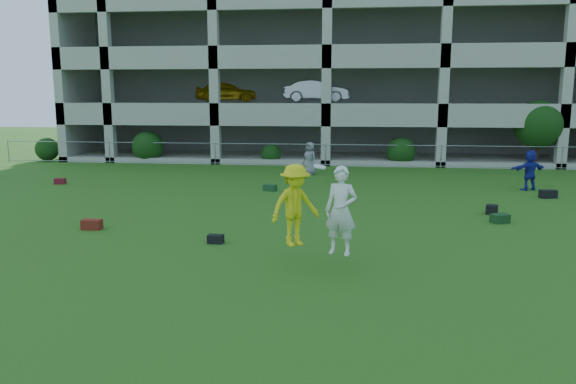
# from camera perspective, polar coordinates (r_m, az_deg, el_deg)

# --- Properties ---
(ground) EXTENTS (100.00, 100.00, 0.00)m
(ground) POSITION_cam_1_polar(r_m,az_deg,el_deg) (11.46, -0.92, -9.54)
(ground) COLOR #235114
(ground) RESTS_ON ground
(bystander_c) EXTENTS (0.89, 0.86, 1.54)m
(bystander_c) POSITION_cam_1_polar(r_m,az_deg,el_deg) (26.73, 2.24, 3.43)
(bystander_c) COLOR gray
(bystander_c) RESTS_ON ground
(bystander_d) EXTENTS (1.56, 0.98, 1.61)m
(bystander_d) POSITION_cam_1_polar(r_m,az_deg,el_deg) (24.39, 23.36, 2.05)
(bystander_d) COLOR #202395
(bystander_d) RESTS_ON ground
(bag_red_a) EXTENTS (0.56, 0.32, 0.28)m
(bag_red_a) POSITION_cam_1_polar(r_m,az_deg,el_deg) (16.98, -19.31, -3.13)
(bag_red_a) COLOR #541D0E
(bag_red_a) RESTS_ON ground
(bag_black_b) EXTENTS (0.41, 0.27, 0.22)m
(bag_black_b) POSITION_cam_1_polar(r_m,az_deg,el_deg) (14.70, -7.36, -4.75)
(bag_black_b) COLOR black
(bag_black_b) RESTS_ON ground
(bag_green_c) EXTENTS (0.60, 0.52, 0.26)m
(bag_green_c) POSITION_cam_1_polar(r_m,az_deg,el_deg) (18.00, 20.73, -2.53)
(bag_green_c) COLOR #123217
(bag_green_c) RESTS_ON ground
(crate_d) EXTENTS (0.44, 0.44, 0.30)m
(crate_d) POSITION_cam_1_polar(r_m,az_deg,el_deg) (19.16, 20.00, -1.69)
(crate_d) COLOR black
(crate_d) RESTS_ON ground
(bag_black_e) EXTENTS (0.65, 0.41, 0.30)m
(bag_black_e) POSITION_cam_1_polar(r_m,az_deg,el_deg) (22.90, 24.91, -0.19)
(bag_black_e) COLOR black
(bag_black_e) RESTS_ON ground
(bag_red_f) EXTENTS (0.49, 0.36, 0.24)m
(bag_red_f) POSITION_cam_1_polar(r_m,az_deg,el_deg) (25.90, -22.15, 1.02)
(bag_red_f) COLOR #57100E
(bag_red_f) RESTS_ON ground
(bag_green_g) EXTENTS (0.58, 0.47, 0.25)m
(bag_green_g) POSITION_cam_1_polar(r_m,az_deg,el_deg) (22.31, -1.84, 0.44)
(bag_green_g) COLOR #143715
(bag_green_g) RESTS_ON ground
(frisbee_contest) EXTENTS (2.12, 1.26, 1.97)m
(frisbee_contest) POSITION_cam_1_polar(r_m,az_deg,el_deg) (12.44, 2.08, -1.50)
(frisbee_contest) COLOR yellow
(frisbee_contest) RESTS_ON ground
(parking_garage) EXTENTS (30.00, 14.00, 12.00)m
(parking_garage) POSITION_cam_1_polar(r_m,az_deg,el_deg) (38.50, 4.55, 13.23)
(parking_garage) COLOR #9E998C
(parking_garage) RESTS_ON ground
(fence) EXTENTS (36.06, 0.06, 1.20)m
(fence) POSITION_cam_1_polar(r_m,az_deg,el_deg) (29.92, 3.83, 3.81)
(fence) COLOR gray
(fence) RESTS_ON ground
(shrub_row) EXTENTS (34.38, 2.52, 3.50)m
(shrub_row) POSITION_cam_1_polar(r_m,az_deg,el_deg) (30.66, 12.55, 5.43)
(shrub_row) COLOR #163D11
(shrub_row) RESTS_ON ground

